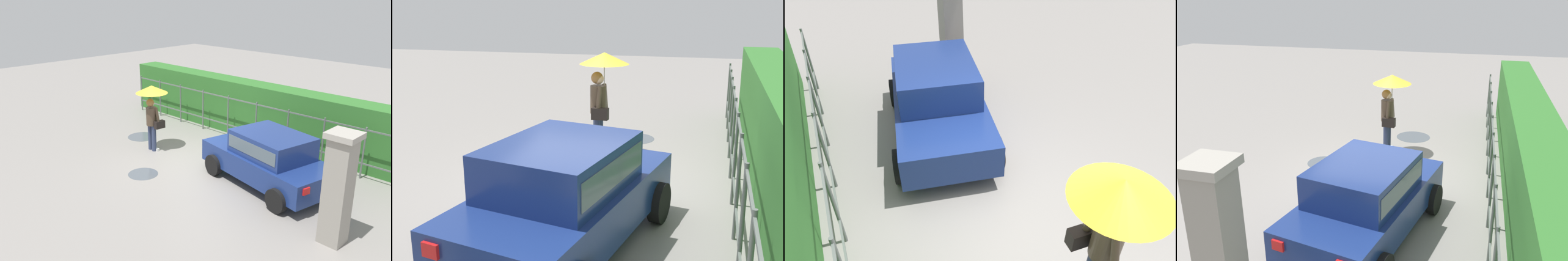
{
  "view_description": "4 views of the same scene",
  "coord_description": "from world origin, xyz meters",
  "views": [
    {
      "loc": [
        8.14,
        -8.18,
        5.04
      ],
      "look_at": [
        -0.02,
        0.04,
        1.05
      ],
      "focal_mm": 38.23,
      "sensor_mm": 36.0,
      "label": 1
    },
    {
      "loc": [
        7.9,
        2.12,
        3.17
      ],
      "look_at": [
        0.31,
        0.15,
        1.05
      ],
      "focal_mm": 44.91,
      "sensor_mm": 36.0,
      "label": 2
    },
    {
      "loc": [
        -3.53,
        2.12,
        4.43
      ],
      "look_at": [
        0.54,
        0.29,
        1.17
      ],
      "focal_mm": 33.71,
      "sensor_mm": 36.0,
      "label": 3
    },
    {
      "loc": [
        8.71,
        2.12,
        4.34
      ],
      "look_at": [
        -0.13,
        -0.16,
        1.15
      ],
      "focal_mm": 38.19,
      "sensor_mm": 36.0,
      "label": 4
    }
  ],
  "objects": [
    {
      "name": "puddle_near",
      "position": [
        -0.54,
        -1.56,
        0.0
      ],
      "size": [
        0.85,
        0.85,
        0.0
      ],
      "primitive_type": "cylinder",
      "color": "#4C545B",
      "rests_on": "ground"
    },
    {
      "name": "pedestrian",
      "position": [
        -1.83,
        -0.11,
        1.61
      ],
      "size": [
        1.02,
        1.02,
        2.12
      ],
      "rotation": [
        0.0,
        0.0,
        1.5
      ],
      "color": "#2D3856",
      "rests_on": "ground"
    },
    {
      "name": "fence_section",
      "position": [
        -0.28,
        2.52,
        0.83
      ],
      "size": [
        10.97,
        0.05,
        1.5
      ],
      "color": "#59605B",
      "rests_on": "ground"
    },
    {
      "name": "car",
      "position": [
        2.36,
        0.38,
        0.8
      ],
      "size": [
        3.96,
        2.45,
        1.48
      ],
      "rotation": [
        0.0,
        0.0,
        2.94
      ],
      "color": "navy",
      "rests_on": "ground"
    },
    {
      "name": "gate_pillar",
      "position": [
        4.89,
        -0.86,
        1.24
      ],
      "size": [
        0.6,
        0.6,
        2.42
      ],
      "color": "gray",
      "rests_on": "ground"
    },
    {
      "name": "hedge_row",
      "position": [
        -0.28,
        3.3,
        0.95
      ],
      "size": [
        11.92,
        0.9,
        1.9
      ],
      "primitive_type": "cube",
      "color": "#2D6B28",
      "rests_on": "ground"
    },
    {
      "name": "ground_plane",
      "position": [
        0.0,
        0.0,
        0.0
      ],
      "size": [
        40.0,
        40.0,
        0.0
      ],
      "primitive_type": "plane",
      "color": "gray"
    },
    {
      "name": "puddle_far",
      "position": [
        -3.04,
        0.37,
        0.0
      ],
      "size": [
        1.01,
        1.01,
        0.0
      ],
      "primitive_type": "cylinder",
      "color": "#4C545B",
      "rests_on": "ground"
    }
  ]
}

